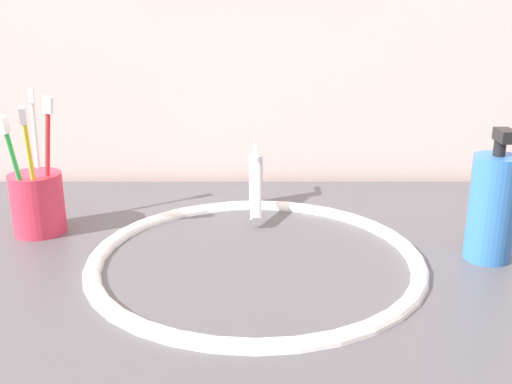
# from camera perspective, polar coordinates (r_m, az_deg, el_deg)

# --- Properties ---
(sink_basin) EXTENTS (0.47, 0.47, 0.11)m
(sink_basin) POSITION_cam_1_polar(r_m,az_deg,el_deg) (0.85, -0.00, -8.94)
(sink_basin) COLOR white
(sink_basin) RESTS_ON vanity_counter
(faucet) EXTENTS (0.02, 0.17, 0.10)m
(faucet) POSITION_cam_1_polar(r_m,az_deg,el_deg) (1.01, 0.01, 0.81)
(faucet) COLOR silver
(faucet) RESTS_ON sink_basin
(toothbrush_cup) EXTENTS (0.08, 0.08, 0.09)m
(toothbrush_cup) POSITION_cam_1_polar(r_m,az_deg,el_deg) (0.97, -19.94, -1.02)
(toothbrush_cup) COLOR #D8334C
(toothbrush_cup) RESTS_ON vanity_counter
(toothbrush_green) EXTENTS (0.02, 0.05, 0.19)m
(toothbrush_green) POSITION_cam_1_polar(r_m,az_deg,el_deg) (0.93, -21.70, 2.04)
(toothbrush_green) COLOR green
(toothbrush_green) RESTS_ON toothbrush_cup
(toothbrush_white) EXTENTS (0.02, 0.04, 0.21)m
(toothbrush_white) POSITION_cam_1_polar(r_m,az_deg,el_deg) (0.99, -20.04, 3.97)
(toothbrush_white) COLOR white
(toothbrush_white) RESTS_ON toothbrush_cup
(toothbrush_yellow) EXTENTS (0.02, 0.05, 0.20)m
(toothbrush_yellow) POSITION_cam_1_polar(r_m,az_deg,el_deg) (0.92, -20.52, 2.48)
(toothbrush_yellow) COLOR yellow
(toothbrush_yellow) RESTS_ON toothbrush_cup
(toothbrush_red) EXTENTS (0.04, 0.01, 0.21)m
(toothbrush_red) POSITION_cam_1_polar(r_m,az_deg,el_deg) (0.93, -19.08, 3.16)
(toothbrush_red) COLOR red
(toothbrush_red) RESTS_ON toothbrush_cup
(soap_dispenser) EXTENTS (0.06, 0.06, 0.19)m
(soap_dispenser) POSITION_cam_1_polar(r_m,az_deg,el_deg) (0.87, 21.91, -1.30)
(soap_dispenser) COLOR #3372BF
(soap_dispenser) RESTS_ON vanity_counter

